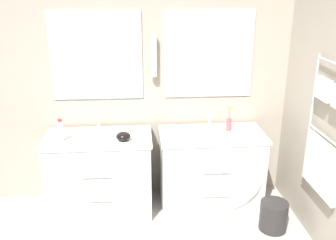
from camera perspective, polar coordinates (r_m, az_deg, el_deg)
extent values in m
cube|color=#9E9384|center=(3.86, -7.36, 6.28)|extent=(5.07, 0.06, 2.60)
cube|color=silver|center=(3.79, -10.86, 9.58)|extent=(0.90, 0.02, 0.87)
cube|color=#B2BCBA|center=(3.78, -10.87, 9.55)|extent=(0.83, 0.01, 0.80)
cube|color=silver|center=(3.83, 6.25, 9.91)|extent=(0.90, 0.02, 0.87)
cube|color=#B2BCBA|center=(3.82, 6.28, 9.89)|extent=(0.83, 0.01, 0.80)
cylinder|color=white|center=(3.72, -2.23, 9.74)|extent=(0.07, 0.07, 0.40)
cube|color=silver|center=(3.77, -2.26, 9.85)|extent=(0.05, 0.02, 0.08)
cylinder|color=silver|center=(3.50, 21.12, 1.64)|extent=(0.02, 0.02, 0.96)
cylinder|color=silver|center=(3.19, 23.82, 2.43)|extent=(0.02, 0.64, 0.02)
cylinder|color=silver|center=(3.28, 23.12, -2.56)|extent=(0.02, 0.64, 0.02)
cylinder|color=silver|center=(3.40, 22.46, -7.25)|extent=(0.02, 0.64, 0.02)
cube|color=silver|center=(3.37, 22.28, -6.60)|extent=(0.04, 0.54, 0.45)
cube|color=silver|center=(3.28, 22.60, 4.40)|extent=(0.04, 0.22, 0.18)
cube|color=white|center=(3.86, -10.24, -8.30)|extent=(1.01, 0.53, 0.78)
ellipsoid|color=white|center=(3.63, -10.62, -10.23)|extent=(0.93, 0.12, 0.65)
cube|color=white|center=(3.70, -10.61, -2.72)|extent=(1.04, 0.56, 0.03)
ellipsoid|color=white|center=(3.68, -10.64, -3.16)|extent=(0.36, 0.31, 0.08)
cylinder|color=silver|center=(3.50, -10.89, -8.57)|extent=(0.28, 0.01, 0.01)
cylinder|color=silver|center=(3.62, -10.64, -12.05)|extent=(0.28, 0.01, 0.01)
cube|color=white|center=(3.91, 6.46, -7.78)|extent=(1.01, 0.53, 0.78)
ellipsoid|color=white|center=(3.68, 7.23, -9.65)|extent=(0.93, 0.12, 0.65)
cube|color=white|center=(3.74, 6.70, -2.24)|extent=(1.04, 0.56, 0.03)
ellipsoid|color=white|center=(3.72, 6.76, -2.68)|extent=(0.36, 0.31, 0.08)
cylinder|color=silver|center=(3.55, 7.56, -7.98)|extent=(0.28, 0.01, 0.01)
cylinder|color=silver|center=(3.67, 7.38, -11.43)|extent=(0.28, 0.01, 0.01)
cylinder|color=silver|center=(3.79, -10.50, -0.46)|extent=(0.02, 0.02, 0.17)
cylinder|color=silver|center=(3.73, -10.63, 0.36)|extent=(0.02, 0.09, 0.02)
cylinder|color=silver|center=(3.83, -11.48, -1.43)|extent=(0.03, 0.03, 0.04)
cylinder|color=silver|center=(3.81, -9.39, -1.38)|extent=(0.03, 0.03, 0.04)
cylinder|color=silver|center=(3.84, 6.35, -0.02)|extent=(0.02, 0.02, 0.17)
cylinder|color=silver|center=(3.77, 6.52, 0.80)|extent=(0.02, 0.09, 0.02)
cylinder|color=silver|center=(3.85, 5.29, -0.99)|extent=(0.03, 0.03, 0.04)
cylinder|color=silver|center=(3.87, 7.33, -0.93)|extent=(0.03, 0.03, 0.04)
cylinder|color=silver|center=(3.62, -16.02, -1.67)|extent=(0.06, 0.06, 0.20)
cylinder|color=red|center=(3.58, -16.18, -0.03)|extent=(0.04, 0.04, 0.02)
ellipsoid|color=black|center=(3.54, -6.82, -2.49)|extent=(0.14, 0.14, 0.08)
cylinder|color=#CC4C51|center=(3.81, 9.23, -0.69)|extent=(0.05, 0.05, 0.12)
cylinder|color=#477238|center=(3.77, 9.33, 0.99)|extent=(0.01, 0.01, 0.11)
sphere|color=#E5BF47|center=(3.75, 9.37, 1.80)|extent=(0.05, 0.05, 0.05)
cube|color=white|center=(3.53, 2.83, -2.96)|extent=(0.11, 0.08, 0.02)
ellipsoid|color=#F2E5CC|center=(3.52, 2.84, -2.62)|extent=(0.07, 0.05, 0.02)
cylinder|color=#282626|center=(3.77, 15.77, -13.87)|extent=(0.26, 0.26, 0.28)
torus|color=#282626|center=(3.70, 15.97, -12.10)|extent=(0.26, 0.26, 0.01)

